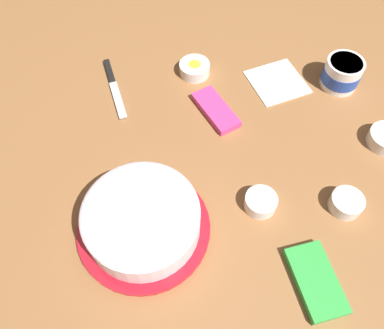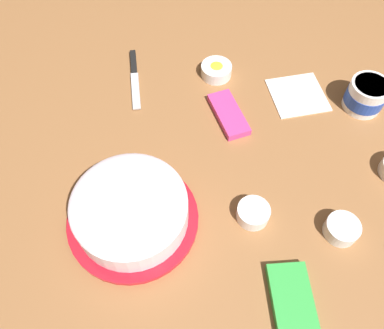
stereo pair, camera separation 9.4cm
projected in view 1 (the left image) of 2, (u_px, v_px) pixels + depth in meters
ground_plane at (214, 145)px, 1.01m from camera, size 1.54×1.54×0.00m
frosted_cake at (142, 220)px, 0.84m from camera, size 0.30×0.30×0.11m
frosting_tub at (342, 73)px, 1.10m from camera, size 0.11×0.11×0.09m
spreading_knife at (113, 83)px, 1.13m from camera, size 0.24×0.04×0.01m
sprinkle_bowl_yellow at (195, 68)px, 1.14m from camera, size 0.09×0.09×0.04m
sprinkle_bowl_blue at (346, 203)px, 0.90m from camera, size 0.08×0.08×0.04m
sprinkle_bowl_rainbow at (261, 202)px, 0.90m from camera, size 0.08×0.08×0.04m
candy_box_lower at (216, 110)px, 1.07m from camera, size 0.17×0.11×0.02m
candy_box_upper at (316, 281)px, 0.81m from camera, size 0.16×0.09×0.02m
paper_napkin at (277, 82)px, 1.13m from camera, size 0.17×0.17×0.01m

